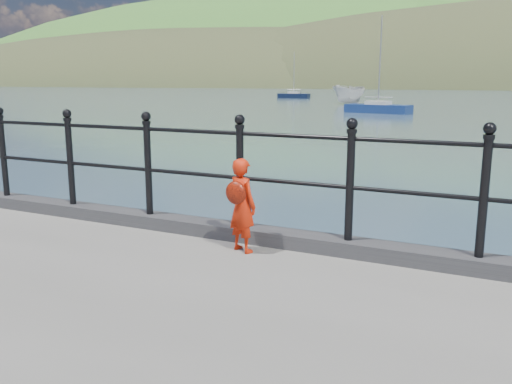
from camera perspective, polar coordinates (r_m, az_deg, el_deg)
The scene contains 7 objects.
ground at distance 6.66m, azimuth -5.68°, elevation -12.21°, with size 600.00×600.00×0.00m, color #2D4251.
kerb at distance 6.18m, azimuth -6.61°, elevation -3.56°, with size 60.00×0.30×0.15m, color #28282B.
railing at distance 6.03m, azimuth -6.77°, elevation 3.33°, with size 18.11×0.11×1.20m.
child at distance 5.37m, azimuth -1.51°, elevation -1.32°, with size 0.40×0.35×0.95m.
launch_white at distance 62.73m, azimuth 9.76°, elevation 10.08°, with size 2.10×5.59×2.16m, color silver.
sailboat_left at distance 82.15m, azimuth 3.99°, elevation 10.05°, with size 4.79×1.64×6.93m.
sailboat_port at distance 46.36m, azimuth 12.71°, elevation 8.52°, with size 5.66×2.83×7.95m.
Camera 1 is at (3.23, -5.16, 2.70)m, focal length 38.00 mm.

